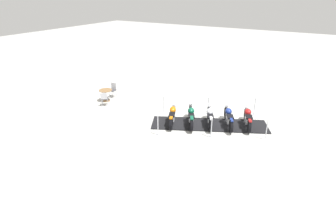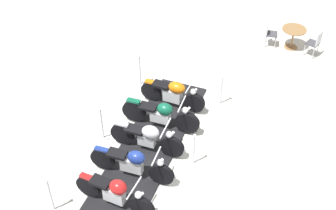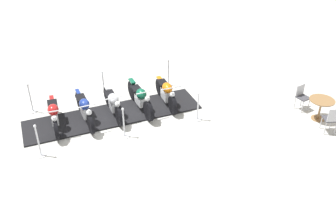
% 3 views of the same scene
% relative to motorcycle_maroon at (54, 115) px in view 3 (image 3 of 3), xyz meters
% --- Properties ---
extents(ground_plane, '(80.00, 80.00, 0.00)m').
position_rel_motorcycle_maroon_xyz_m(ground_plane, '(0.88, -1.79, -0.53)').
color(ground_plane, silver).
extents(display_platform, '(4.00, 6.23, 0.05)m').
position_rel_motorcycle_maroon_xyz_m(display_platform, '(0.88, -1.79, -0.50)').
color(display_platform, black).
rests_on(display_platform, ground_plane).
extents(motorcycle_maroon, '(2.01, 0.99, 0.95)m').
position_rel_motorcycle_maroon_xyz_m(motorcycle_maroon, '(0.00, 0.00, 0.00)').
color(motorcycle_maroon, black).
rests_on(motorcycle_maroon, display_platform).
extents(motorcycle_navy, '(2.07, 1.19, 0.98)m').
position_rel_motorcycle_maroon_xyz_m(motorcycle_navy, '(0.42, -0.91, 0.01)').
color(motorcycle_navy, black).
rests_on(motorcycle_navy, display_platform).
extents(motorcycle_chrome, '(1.95, 1.12, 1.00)m').
position_rel_motorcycle_maroon_xyz_m(motorcycle_chrome, '(0.85, -1.80, 0.01)').
color(motorcycle_chrome, black).
rests_on(motorcycle_chrome, display_platform).
extents(motorcycle_forest, '(2.11, 1.21, 1.03)m').
position_rel_motorcycle_maroon_xyz_m(motorcycle_forest, '(1.28, -2.70, -0.01)').
color(motorcycle_forest, black).
rests_on(motorcycle_forest, display_platform).
extents(motorcycle_copper, '(1.94, 1.04, 0.94)m').
position_rel_motorcycle_maroon_xyz_m(motorcycle_copper, '(1.70, -3.60, -0.01)').
color(motorcycle_copper, black).
rests_on(motorcycle_copper, display_platform).
extents(stanchion_right_mid, '(0.35, 0.35, 1.09)m').
position_rel_motorcycle_maroon_xyz_m(stanchion_right_mid, '(-0.34, -2.36, -0.20)').
color(stanchion_right_mid, silver).
rests_on(stanchion_right_mid, ground_plane).
extents(stanchion_left_mid, '(0.30, 0.30, 1.13)m').
position_rel_motorcycle_maroon_xyz_m(stanchion_left_mid, '(2.09, -1.22, -0.14)').
color(stanchion_left_mid, silver).
rests_on(stanchion_left_mid, ground_plane).
extents(stanchion_right_front, '(0.30, 0.30, 1.13)m').
position_rel_motorcycle_maroon_xyz_m(stanchion_right_front, '(-1.46, 0.01, -0.13)').
color(stanchion_right_front, silver).
rests_on(stanchion_right_front, ground_plane).
extents(stanchion_left_rear, '(0.30, 0.30, 1.14)m').
position_rel_motorcycle_maroon_xyz_m(stanchion_left_rear, '(3.21, -3.59, -0.13)').
color(stanchion_left_rear, silver).
rests_on(stanchion_left_rear, ground_plane).
extents(stanchion_right_rear, '(0.31, 0.31, 1.08)m').
position_rel_motorcycle_maroon_xyz_m(stanchion_right_rear, '(0.78, -4.74, -0.17)').
color(stanchion_right_rear, silver).
rests_on(stanchion_right_rear, ground_plane).
extents(stanchion_left_front, '(0.30, 0.30, 1.13)m').
position_rel_motorcycle_maroon_xyz_m(stanchion_left_front, '(0.97, 1.16, -0.13)').
color(stanchion_left_front, silver).
rests_on(stanchion_left_front, ground_plane).
extents(cafe_table, '(0.85, 0.85, 0.77)m').
position_rel_motorcycle_maroon_xyz_m(cafe_table, '(1.06, -8.94, 0.05)').
color(cafe_table, olive).
rests_on(cafe_table, ground_plane).
extents(cafe_chair_near_table, '(0.56, 0.56, 0.91)m').
position_rel_motorcycle_maroon_xyz_m(cafe_chair_near_table, '(1.73, -8.46, 0.01)').
color(cafe_chair_near_table, '#B7B7BC').
rests_on(cafe_chair_near_table, ground_plane).
extents(cafe_chair_across_table, '(0.44, 0.44, 0.98)m').
position_rel_motorcycle_maroon_xyz_m(cafe_chair_across_table, '(0.24, -9.04, 0.03)').
color(cafe_chair_across_table, '#B7B7BC').
rests_on(cafe_chair_across_table, ground_plane).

